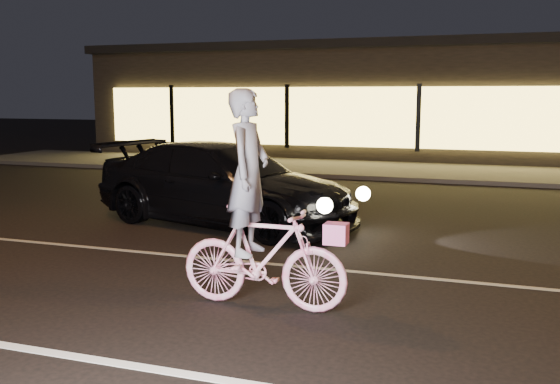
% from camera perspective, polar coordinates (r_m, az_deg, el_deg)
% --- Properties ---
extents(ground, '(90.00, 90.00, 0.00)m').
position_cam_1_polar(ground, '(6.78, -2.55, -11.24)').
color(ground, black).
rests_on(ground, ground).
extents(lane_stripe_near, '(60.00, 0.12, 0.01)m').
position_cam_1_polar(lane_stripe_near, '(5.52, -8.49, -16.17)').
color(lane_stripe_near, silver).
rests_on(lane_stripe_near, ground).
extents(lane_stripe_far, '(60.00, 0.10, 0.01)m').
position_cam_1_polar(lane_stripe_far, '(8.58, 2.36, -6.87)').
color(lane_stripe_far, gray).
rests_on(lane_stripe_far, ground).
extents(sidewalk, '(30.00, 4.00, 0.12)m').
position_cam_1_polar(sidewalk, '(19.20, 11.77, 1.88)').
color(sidewalk, '#383533').
rests_on(sidewalk, ground).
extents(storefront, '(25.40, 8.42, 4.20)m').
position_cam_1_polar(storefront, '(25.00, 13.67, 8.19)').
color(storefront, black).
rests_on(storefront, ground).
extents(cyclist, '(1.91, 0.66, 2.40)m').
position_cam_1_polar(cyclist, '(6.82, -1.93, -3.65)').
color(cyclist, '#FF3E8A').
rests_on(cyclist, ground).
extents(sedan, '(5.44, 3.23, 1.48)m').
position_cam_1_polar(sedan, '(11.33, -5.12, 0.74)').
color(sedan, black).
rests_on(sedan, ground).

